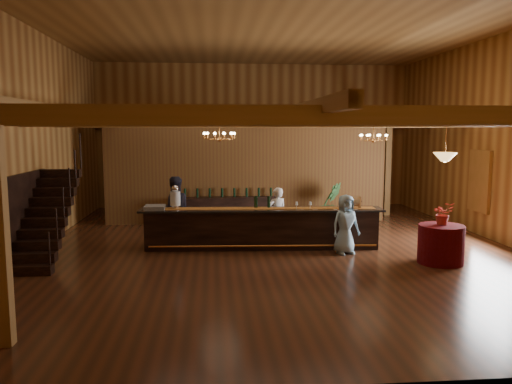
{
  "coord_description": "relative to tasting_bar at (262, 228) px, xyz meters",
  "views": [
    {
      "loc": [
        -1.6,
        -12.45,
        3.0
      ],
      "look_at": [
        -0.47,
        0.55,
        1.36
      ],
      "focal_mm": 35.0,
      "sensor_mm": 36.0,
      "label": 1
    }
  ],
  "objects": [
    {
      "name": "floor_plant",
      "position": [
        2.45,
        2.87,
        0.17
      ],
      "size": [
        0.89,
        0.79,
        1.37
      ],
      "primitive_type": "imported",
      "rotation": [
        0.0,
        0.0,
        0.28
      ],
      "color": "#2A5528",
      "rests_on": "floor"
    },
    {
      "name": "bar_bottle_1",
      "position": [
        -0.13,
        0.13,
        0.65
      ],
      "size": [
        0.07,
        0.07,
        0.3
      ],
      "primitive_type": "cylinder",
      "color": "black",
      "rests_on": "tasting_bar"
    },
    {
      "name": "ceiling",
      "position": [
        0.38,
        0.08,
        4.98
      ],
      "size": [
        14.0,
        14.0,
        0.0
      ],
      "primitive_type": "plane",
      "rotation": [
        3.14,
        0.0,
        0.0
      ],
      "color": "olive",
      "rests_on": "wall_back"
    },
    {
      "name": "tasting_bar",
      "position": [
        0.0,
        0.0,
        0.0
      ],
      "size": [
        6.15,
        1.12,
        1.03
      ],
      "rotation": [
        0.0,
        0.0,
        -0.06
      ],
      "color": "black",
      "rests_on": "floor"
    },
    {
      "name": "table_flowers",
      "position": [
        3.94,
        -1.71,
        0.61
      ],
      "size": [
        0.48,
        0.42,
        0.51
      ],
      "primitive_type": "imported",
      "rotation": [
        0.0,
        0.0,
        0.05
      ],
      "color": "#C93C31",
      "rests_on": "round_table"
    },
    {
      "name": "floor",
      "position": [
        0.38,
        0.08,
        -0.52
      ],
      "size": [
        14.0,
        14.0,
        0.0
      ],
      "primitive_type": "plane",
      "color": "#4E2716",
      "rests_on": "ground"
    },
    {
      "name": "staircase",
      "position": [
        -5.07,
        -0.66,
        0.48
      ],
      "size": [
        1.0,
        2.8,
        2.0
      ],
      "color": "black",
      "rests_on": "floor"
    },
    {
      "name": "support_posts",
      "position": [
        0.38,
        -0.42,
        1.08
      ],
      "size": [
        9.2,
        10.2,
        3.2
      ],
      "color": "#A16C38",
      "rests_on": "floor"
    },
    {
      "name": "staff_second",
      "position": [
        -2.25,
        0.85,
        0.37
      ],
      "size": [
        0.98,
        0.84,
        1.77
      ],
      "primitive_type": "imported",
      "rotation": [
        0.0,
        0.0,
        3.35
      ],
      "color": "black",
      "rests_on": "floor"
    },
    {
      "name": "backroom_boxes",
      "position": [
        0.08,
        5.58,
        0.01
      ],
      "size": [
        4.1,
        0.6,
        1.1
      ],
      "color": "black",
      "rests_on": "floor"
    },
    {
      "name": "table_vase",
      "position": [
        3.9,
        -1.7,
        0.49
      ],
      "size": [
        0.17,
        0.17,
        0.27
      ],
      "primitive_type": "imported",
      "rotation": [
        0.0,
        0.0,
        0.29
      ],
      "color": "orange",
      "rests_on": "round_table"
    },
    {
      "name": "partition_wall",
      "position": [
        -0.12,
        3.58,
        1.03
      ],
      "size": [
        9.0,
        0.18,
        3.1
      ],
      "primitive_type": "cube",
      "color": "brown",
      "rests_on": "floor"
    },
    {
      "name": "raffle_drum",
      "position": [
        2.33,
        -0.18,
        0.68
      ],
      "size": [
        0.34,
        0.24,
        0.3
      ],
      "color": "brown",
      "rests_on": "tasting_bar"
    },
    {
      "name": "window_right_back",
      "position": [
        6.33,
        1.08,
        1.03
      ],
      "size": [
        0.12,
        1.05,
        1.75
      ],
      "primitive_type": "cube",
      "color": "white",
      "rests_on": "wall_right"
    },
    {
      "name": "guest",
      "position": [
        1.97,
        -0.73,
        0.21
      ],
      "size": [
        0.8,
        0.63,
        1.45
      ],
      "primitive_type": "imported",
      "rotation": [
        0.0,
        0.0,
        0.26
      ],
      "color": "#91BAD0",
      "rests_on": "floor"
    },
    {
      "name": "bartender",
      "position": [
        0.48,
        0.67,
        0.22
      ],
      "size": [
        0.62,
        0.5,
        1.48
      ],
      "primitive_type": "imported",
      "rotation": [
        0.0,
        0.0,
        3.46
      ],
      "color": "white",
      "rests_on": "floor"
    },
    {
      "name": "pendant_lamp",
      "position": [
        3.89,
        -1.78,
        1.88
      ],
      "size": [
        0.52,
        0.52,
        0.9
      ],
      "color": "orange",
      "rests_on": "beam_grid"
    },
    {
      "name": "chandelier_right",
      "position": [
        3.38,
        1.64,
        2.27
      ],
      "size": [
        0.8,
        0.8,
        0.57
      ],
      "color": "orange",
      "rests_on": "beam_grid"
    },
    {
      "name": "wall_left",
      "position": [
        -5.62,
        0.08,
        2.23
      ],
      "size": [
        0.1,
        14.0,
        5.5
      ],
      "primitive_type": "cube",
      "color": "#A77839",
      "rests_on": "floor"
    },
    {
      "name": "backbar_shelf",
      "position": [
        -0.74,
        3.33,
        -0.08
      ],
      "size": [
        3.16,
        0.9,
        0.88
      ],
      "primitive_type": "cube",
      "rotation": [
        0.0,
        0.0,
        0.13
      ],
      "color": "black",
      "rests_on": "floor"
    },
    {
      "name": "bar_bottle_2",
      "position": [
        0.19,
        0.11,
        0.65
      ],
      "size": [
        0.07,
        0.07,
        0.3
      ],
      "primitive_type": "cylinder",
      "color": "black",
      "rests_on": "tasting_bar"
    },
    {
      "name": "wall_back",
      "position": [
        0.38,
        7.08,
        2.23
      ],
      "size": [
        12.0,
        0.1,
        5.5
      ],
      "primitive_type": "cube",
      "color": "#A77839",
      "rests_on": "floor"
    },
    {
      "name": "wall_front",
      "position": [
        0.38,
        -6.92,
        2.23
      ],
      "size": [
        12.0,
        0.1,
        5.5
      ],
      "primitive_type": "cube",
      "color": "#A77839",
      "rests_on": "floor"
    },
    {
      "name": "round_table",
      "position": [
        3.89,
        -1.78,
        -0.08
      ],
      "size": [
        1.01,
        1.01,
        0.87
      ],
      "primitive_type": "cylinder",
      "color": "#4C0811",
      "rests_on": "floor"
    },
    {
      "name": "bar_bottle_0",
      "position": [
        -0.14,
        0.13,
        0.65
      ],
      "size": [
        0.07,
        0.07,
        0.3
      ],
      "primitive_type": "cylinder",
      "color": "black",
      "rests_on": "tasting_bar"
    },
    {
      "name": "beam_grid",
      "position": [
        0.38,
        0.58,
        2.72
      ],
      "size": [
        11.9,
        13.9,
        0.39
      ],
      "color": "#A16C38",
      "rests_on": "wall_left"
    },
    {
      "name": "beverage_dispenser",
      "position": [
        -2.17,
        0.17,
        0.79
      ],
      "size": [
        0.26,
        0.26,
        0.6
      ],
      "color": "silver",
      "rests_on": "tasting_bar"
    },
    {
      "name": "wall_right",
      "position": [
        6.38,
        0.08,
        2.23
      ],
      "size": [
        0.1,
        14.0,
        5.5
      ],
      "primitive_type": "cube",
      "color": "#A77839",
      "rests_on": "floor"
    },
    {
      "name": "chandelier_left",
      "position": [
        -1.04,
        0.45,
        2.33
      ],
      "size": [
        0.8,
        0.8,
        0.51
      ],
      "color": "orange",
      "rests_on": "beam_grid"
    },
    {
      "name": "glass_rack_tray",
      "position": [
        -2.67,
        0.1,
        0.55
      ],
      "size": [
        0.5,
        0.5,
        0.1
      ],
      "primitive_type": "cube",
      "color": "gray",
      "rests_on": "tasting_bar"
    }
  ]
}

